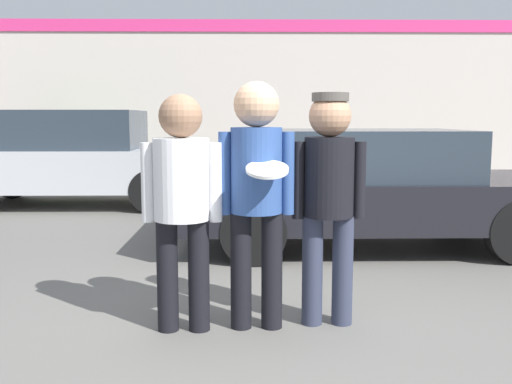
{
  "coord_description": "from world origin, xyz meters",
  "views": [
    {
      "loc": [
        -0.16,
        -3.98,
        1.5
      ],
      "look_at": [
        -0.09,
        0.14,
        0.96
      ],
      "focal_mm": 40.0,
      "sensor_mm": 36.0,
      "label": 1
    }
  ],
  "objects": [
    {
      "name": "person_middle_with_frisbee",
      "position": [
        -0.09,
        -0.03,
        1.05
      ],
      "size": [
        0.53,
        0.58,
        1.75
      ],
      "color": "black",
      "rests_on": "ground"
    },
    {
      "name": "parked_car_far",
      "position": [
        -3.13,
        5.86,
        0.81
      ],
      "size": [
        4.63,
        1.96,
        1.62
      ],
      "color": "#B7BABF",
      "rests_on": "ground"
    },
    {
      "name": "storefront_building",
      "position": [
        0.0,
        10.7,
        1.99
      ],
      "size": [
        24.0,
        0.22,
        3.93
      ],
      "color": "beige",
      "rests_on": "ground"
    },
    {
      "name": "parked_car_near",
      "position": [
        1.25,
        2.6,
        0.7
      ],
      "size": [
        4.41,
        1.95,
        1.36
      ],
      "color": "black",
      "rests_on": "ground"
    },
    {
      "name": "person_left",
      "position": [
        -0.61,
        -0.07,
        0.99
      ],
      "size": [
        0.56,
        0.39,
        1.66
      ],
      "color": "black",
      "rests_on": "ground"
    },
    {
      "name": "person_right",
      "position": [
        0.43,
        0.04,
        1.01
      ],
      "size": [
        0.52,
        0.35,
        1.67
      ],
      "color": "#2D3347",
      "rests_on": "ground"
    },
    {
      "name": "ground_plane",
      "position": [
        0.0,
        0.0,
        0.0
      ],
      "size": [
        56.0,
        56.0,
        0.0
      ],
      "primitive_type": "plane",
      "color": "#66635E"
    },
    {
      "name": "shrub",
      "position": [
        -4.45,
        9.74,
        0.77
      ],
      "size": [
        1.55,
        1.55,
        1.55
      ],
      "color": "#2D6B33",
      "rests_on": "ground"
    }
  ]
}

